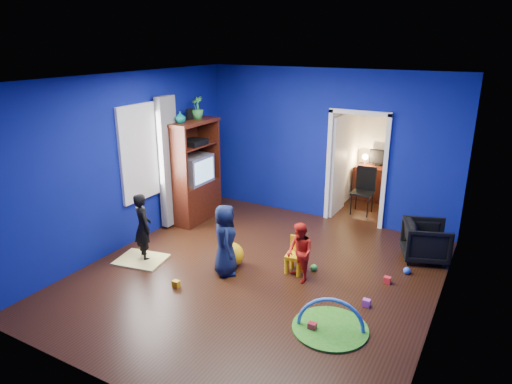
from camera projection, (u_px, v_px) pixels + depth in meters
The scene contains 34 objects.
floor at pixel (258, 275), 6.90m from camera, with size 5.00×5.50×0.01m, color black.
ceiling at pixel (258, 79), 5.97m from camera, with size 5.00×5.50×0.01m, color white.
wall_back at pixel (327, 146), 8.71m from camera, with size 5.00×0.02×2.90m, color navy.
wall_front at pixel (112, 264), 4.16m from camera, with size 5.00×0.02×2.90m, color navy.
wall_left at pixel (126, 162), 7.59m from camera, with size 0.02×5.50×2.90m, color navy.
wall_right at pixel (446, 216), 5.28m from camera, with size 0.02×5.50×2.90m, color navy.
alcove at pixel (370, 151), 9.22m from camera, with size 1.00×1.75×2.50m, color silver, non-canonical shape.
armchair at pixel (426, 241), 7.31m from camera, with size 0.68×0.70×0.63m, color black.
child_black at pixel (143, 227), 7.26m from camera, with size 0.41×0.27×1.11m, color black.
child_navy at pixel (225, 240), 6.80m from camera, with size 0.54×0.35×1.10m, color #0F1237.
toddler_red at pixel (300, 253), 6.63m from camera, with size 0.44×0.34×0.90m, color red.
vase at pixel (180, 117), 8.19m from camera, with size 0.20×0.20×0.21m, color #0D566F.
potted_plant at pixel (197, 107), 8.58m from camera, with size 0.23×0.23×0.42m, color green.
tv_armoire at pixel (193, 171), 8.78m from camera, with size 0.58×1.14×1.96m, color #43170B.
crt_tv at pixel (194, 169), 8.75m from camera, with size 0.46×0.70×0.54m, color silver.
yellow_blanket at pixel (141, 260), 7.35m from camera, with size 0.75×0.60×0.03m, color #F2E07A.
hopper_ball at pixel (232, 254), 7.14m from camera, with size 0.38×0.38×0.38m, color yellow.
kid_chair at pixel (296, 257), 6.92m from camera, with size 0.28×0.28×0.50m, color yellow.
play_mat at pixel (330, 328), 5.62m from camera, with size 0.94×0.94×0.03m, color #319120.
toy_arch at pixel (330, 328), 5.62m from camera, with size 0.84×0.84×0.05m, color #3F8CD8.
window_left at pixel (141, 152), 7.84m from camera, with size 0.03×0.95×1.55m, color white.
curtain at pixel (168, 162), 8.34m from camera, with size 0.14×0.42×2.40m, color slate.
doorway at pixel (356, 170), 8.56m from camera, with size 1.16×0.10×2.10m, color white.
study_desk at pixel (375, 183), 10.03m from camera, with size 0.88×0.44×0.75m, color #3D140A.
desk_monitor at pixel (379, 157), 9.94m from camera, with size 0.40×0.05×0.32m, color black.
desk_lamp at pixel (365, 157), 10.03m from camera, with size 0.14×0.14×0.14m, color #FFD88C.
folding_chair at pixel (363, 192), 9.21m from camera, with size 0.40×0.40×0.92m, color black.
book_shelf at pixel (383, 108), 9.59m from camera, with size 0.88×0.24×0.04m, color white.
toy_0 at pixel (312, 326), 5.59m from camera, with size 0.10×0.08×0.10m, color red.
toy_1 at pixel (407, 270), 6.93m from camera, with size 0.11×0.11×0.11m, color blue.
toy_2 at pixel (176, 284), 6.56m from camera, with size 0.10×0.08×0.10m, color #E8A00C.
toy_3 at pixel (314, 267), 7.02m from camera, with size 0.11×0.11×0.11m, color green.
toy_4 at pixel (366, 303), 6.09m from camera, with size 0.10×0.08×0.10m, color #CB4CBB.
toy_5 at pixel (387, 280), 6.67m from camera, with size 0.10×0.08×0.10m, color red.
Camera 1 is at (2.97, -5.37, 3.40)m, focal length 32.00 mm.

